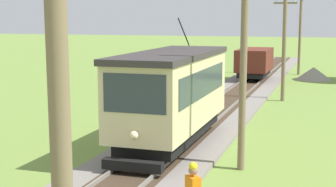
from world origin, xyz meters
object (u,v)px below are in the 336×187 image
(red_tram, at_px, (172,94))
(utility_pole_near_tram, at_px, (244,57))
(gravel_pile, at_px, (314,74))
(utility_pole_far, at_px, (300,27))
(freight_car, at_px, (255,62))
(utility_pole_mid, at_px, (284,44))
(utility_pole_foreground, at_px, (61,145))

(red_tram, height_order, utility_pole_near_tram, utility_pole_near_tram)
(utility_pole_near_tram, distance_m, gravel_pile, 26.90)
(utility_pole_near_tram, distance_m, utility_pole_far, 30.42)
(freight_car, xyz_separation_m, gravel_pile, (4.47, 2.72, -1.03))
(red_tram, distance_m, utility_pole_far, 28.84)
(utility_pole_mid, bearing_deg, utility_pole_foreground, -90.00)
(red_tram, distance_m, freight_car, 22.14)
(utility_pole_mid, height_order, gravel_pile, utility_pole_mid)
(utility_pole_far, distance_m, gravel_pile, 5.48)
(gravel_pile, bearing_deg, utility_pole_foreground, -92.10)
(gravel_pile, bearing_deg, utility_pole_mid, -96.90)
(utility_pole_far, bearing_deg, freight_car, -115.24)
(utility_pole_foreground, xyz_separation_m, utility_pole_mid, (-0.00, 27.06, -0.27))
(utility_pole_mid, relative_size, utility_pole_far, 0.81)
(utility_pole_far, height_order, gravel_pile, utility_pole_far)
(freight_car, xyz_separation_m, utility_pole_foreground, (3.05, -36.08, 2.20))
(utility_pole_foreground, distance_m, utility_pole_far, 42.55)
(red_tram, height_order, utility_pole_far, utility_pole_far)
(utility_pole_near_tram, height_order, gravel_pile, utility_pole_near_tram)
(utility_pole_near_tram, bearing_deg, utility_pole_foreground, -90.00)
(utility_pole_mid, bearing_deg, gravel_pile, 83.10)
(red_tram, xyz_separation_m, utility_pole_near_tram, (3.05, -1.81, 1.63))
(utility_pole_foreground, bearing_deg, gravel_pile, 87.90)
(utility_pole_foreground, height_order, utility_pole_far, utility_pole_far)
(red_tram, height_order, utility_pole_foreground, utility_pole_foreground)
(red_tram, xyz_separation_m, utility_pole_mid, (3.05, 13.11, 1.29))
(freight_car, height_order, gravel_pile, freight_car)
(utility_pole_near_tram, relative_size, utility_pole_far, 0.89)
(utility_pole_far, relative_size, gravel_pile, 2.86)
(utility_pole_near_tram, xyz_separation_m, utility_pole_mid, (0.00, 14.92, -0.34))
(freight_car, height_order, utility_pole_far, utility_pole_far)
(utility_pole_mid, bearing_deg, freight_car, 108.67)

